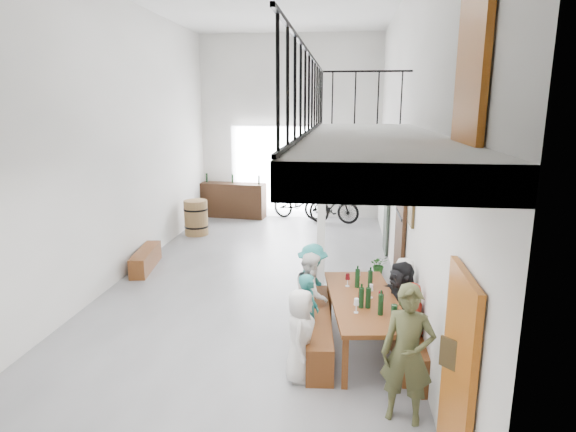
# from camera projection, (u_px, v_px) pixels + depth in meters

# --- Properties ---
(floor) EXTENTS (12.00, 12.00, 0.00)m
(floor) POSITION_uv_depth(u_px,v_px,m) (255.00, 284.00, 9.46)
(floor) COLOR slate
(floor) RESTS_ON ground
(room_walls) EXTENTS (12.00, 12.00, 12.00)m
(room_walls) POSITION_uv_depth(u_px,v_px,m) (252.00, 98.00, 8.65)
(room_walls) COLOR white
(room_walls) RESTS_ON ground
(gateway_portal) EXTENTS (2.80, 0.08, 2.80)m
(gateway_portal) POSITION_uv_depth(u_px,v_px,m) (277.00, 172.00, 14.93)
(gateway_portal) COLOR white
(gateway_portal) RESTS_ON ground
(right_wall_decor) EXTENTS (0.07, 8.28, 5.07)m
(right_wall_decor) POSITION_uv_depth(u_px,v_px,m) (414.00, 225.00, 6.95)
(right_wall_decor) COLOR #A55113
(right_wall_decor) RESTS_ON ground
(balcony) EXTENTS (1.52, 5.62, 4.00)m
(balcony) POSITION_uv_depth(u_px,v_px,m) (371.00, 148.00, 5.54)
(balcony) COLOR silver
(balcony) RESTS_ON ground
(tasting_table) EXTENTS (1.19, 2.31, 0.79)m
(tasting_table) POSITION_uv_depth(u_px,v_px,m) (364.00, 304.00, 6.77)
(tasting_table) COLOR brown
(tasting_table) RESTS_ON ground
(bench_inner) EXTENTS (0.53, 2.22, 0.51)m
(bench_inner) POSITION_uv_depth(u_px,v_px,m) (318.00, 330.00, 6.99)
(bench_inner) COLOR brown
(bench_inner) RESTS_ON ground
(bench_wall) EXTENTS (0.76, 2.24, 0.51)m
(bench_wall) POSITION_uv_depth(u_px,v_px,m) (403.00, 336.00, 6.78)
(bench_wall) COLOR brown
(bench_wall) RESTS_ON ground
(tableware) EXTENTS (0.51, 1.21, 0.35)m
(tableware) POSITION_uv_depth(u_px,v_px,m) (365.00, 290.00, 6.68)
(tableware) COLOR black
(tableware) RESTS_ON tasting_table
(side_bench) EXTENTS (0.53, 1.51, 0.42)m
(side_bench) POSITION_uv_depth(u_px,v_px,m) (146.00, 259.00, 10.30)
(side_bench) COLOR brown
(side_bench) RESTS_ON ground
(oak_barrel) EXTENTS (0.64, 0.64, 0.94)m
(oak_barrel) POSITION_uv_depth(u_px,v_px,m) (196.00, 218.00, 12.95)
(oak_barrel) COLOR olive
(oak_barrel) RESTS_ON ground
(serving_counter) EXTENTS (2.07, 0.78, 1.07)m
(serving_counter) POSITION_uv_depth(u_px,v_px,m) (233.00, 200.00, 15.00)
(serving_counter) COLOR #3A2010
(serving_counter) RESTS_ON ground
(counter_bottles) EXTENTS (1.76, 0.30, 0.28)m
(counter_bottles) POSITION_uv_depth(u_px,v_px,m) (233.00, 179.00, 14.86)
(counter_bottles) COLOR black
(counter_bottles) RESTS_ON serving_counter
(guest_left_a) EXTENTS (0.42, 0.62, 1.21)m
(guest_left_a) POSITION_uv_depth(u_px,v_px,m) (301.00, 335.00, 6.07)
(guest_left_a) COLOR silver
(guest_left_a) RESTS_ON ground
(guest_left_b) EXTENTS (0.31, 0.45, 1.20)m
(guest_left_b) POSITION_uv_depth(u_px,v_px,m) (308.00, 315.00, 6.67)
(guest_left_b) COLOR #227371
(guest_left_b) RESTS_ON ground
(guest_left_c) EXTENTS (0.52, 0.65, 1.30)m
(guest_left_c) POSITION_uv_depth(u_px,v_px,m) (311.00, 294.00, 7.27)
(guest_left_c) COLOR silver
(guest_left_c) RESTS_ON ground
(guest_left_d) EXTENTS (0.64, 0.93, 1.32)m
(guest_left_d) POSITION_uv_depth(u_px,v_px,m) (312.00, 284.00, 7.64)
(guest_left_d) COLOR #227371
(guest_left_d) RESTS_ON ground
(guest_right_a) EXTENTS (0.46, 0.77, 1.23)m
(guest_right_a) POSITION_uv_depth(u_px,v_px,m) (412.00, 327.00, 6.28)
(guest_right_a) COLOR red
(guest_right_a) RESTS_ON ground
(guest_right_b) EXTENTS (0.74, 1.26, 1.29)m
(guest_right_b) POSITION_uv_depth(u_px,v_px,m) (400.00, 304.00, 6.90)
(guest_right_b) COLOR black
(guest_right_b) RESTS_ON ground
(guest_right_c) EXTENTS (0.47, 0.63, 1.19)m
(guest_right_c) POSITION_uv_depth(u_px,v_px,m) (404.00, 295.00, 7.39)
(guest_right_c) COLOR silver
(guest_right_c) RESTS_ON ground
(host_standing) EXTENTS (0.65, 0.51, 1.59)m
(host_standing) POSITION_uv_depth(u_px,v_px,m) (407.00, 354.00, 5.23)
(host_standing) COLOR #474A29
(host_standing) RESTS_ON ground
(potted_plant) EXTENTS (0.38, 0.33, 0.39)m
(potted_plant) POSITION_uv_depth(u_px,v_px,m) (379.00, 265.00, 9.99)
(potted_plant) COLOR #184417
(potted_plant) RESTS_ON ground
(bicycle_near) EXTENTS (2.04, 1.47, 1.02)m
(bicycle_near) POSITION_uv_depth(u_px,v_px,m) (301.00, 204.00, 14.60)
(bicycle_near) COLOR black
(bicycle_near) RESTS_ON ground
(bicycle_far) EXTENTS (1.79, 0.99, 1.04)m
(bicycle_far) POSITION_uv_depth(u_px,v_px,m) (331.00, 205.00, 14.30)
(bicycle_far) COLOR black
(bicycle_far) RESTS_ON ground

